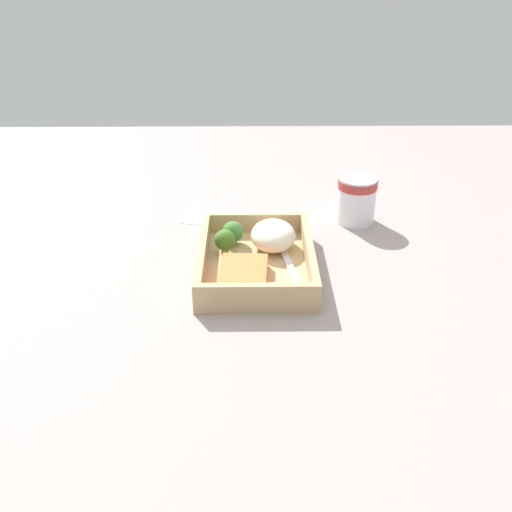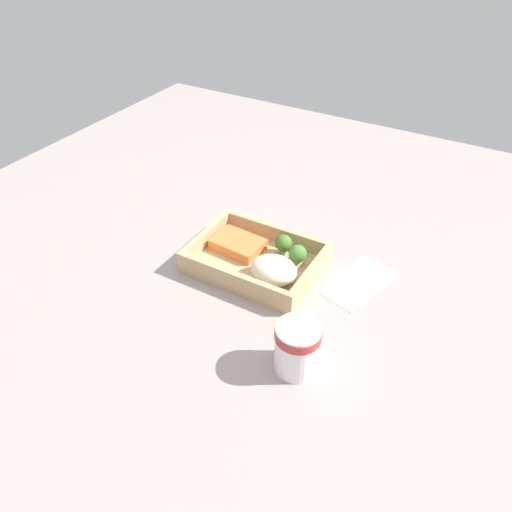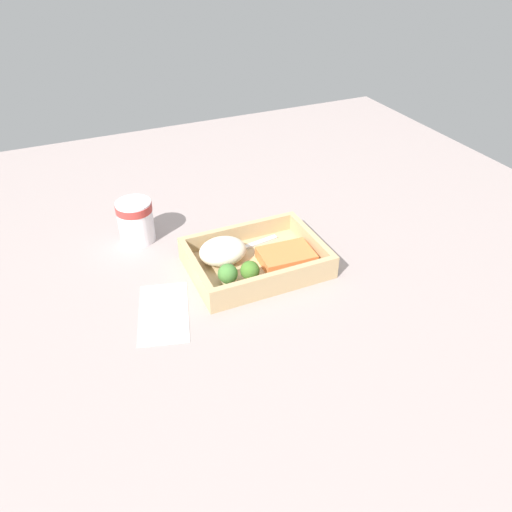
# 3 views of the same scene
# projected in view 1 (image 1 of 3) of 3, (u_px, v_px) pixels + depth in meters

# --- Properties ---
(ground_plane) EXTENTS (1.60, 1.60, 0.02)m
(ground_plane) POSITION_uv_depth(u_px,v_px,m) (256.00, 276.00, 0.98)
(ground_plane) COLOR gray
(takeout_tray) EXTENTS (0.25, 0.18, 0.01)m
(takeout_tray) POSITION_uv_depth(u_px,v_px,m) (256.00, 267.00, 0.97)
(takeout_tray) COLOR tan
(takeout_tray) RESTS_ON ground_plane
(tray_rim) EXTENTS (0.25, 0.18, 0.03)m
(tray_rim) POSITION_uv_depth(u_px,v_px,m) (256.00, 255.00, 0.96)
(tray_rim) COLOR tan
(tray_rim) RESTS_ON takeout_tray
(salmon_fillet) EXTENTS (0.11, 0.08, 0.02)m
(salmon_fillet) POSITION_uv_depth(u_px,v_px,m) (243.00, 275.00, 0.92)
(salmon_fillet) COLOR orange
(salmon_fillet) RESTS_ON takeout_tray
(mashed_potatoes) EXTENTS (0.09, 0.08, 0.05)m
(mashed_potatoes) POSITION_uv_depth(u_px,v_px,m) (273.00, 235.00, 1.01)
(mashed_potatoes) COLOR #EEE3C7
(mashed_potatoes) RESTS_ON takeout_tray
(broccoli_floret_1) EXTENTS (0.04, 0.04, 0.04)m
(broccoli_floret_1) POSITION_uv_depth(u_px,v_px,m) (225.00, 240.00, 0.99)
(broccoli_floret_1) COLOR #759C5D
(broccoli_floret_1) RESTS_ON takeout_tray
(broccoli_floret_2) EXTENTS (0.04, 0.04, 0.04)m
(broccoli_floret_2) POSITION_uv_depth(u_px,v_px,m) (233.00, 232.00, 1.02)
(broccoli_floret_2) COLOR #85A65A
(broccoli_floret_2) RESTS_ON takeout_tray
(fork) EXTENTS (0.16, 0.04, 0.00)m
(fork) POSITION_uv_depth(u_px,v_px,m) (286.00, 258.00, 0.98)
(fork) COLOR silver
(fork) RESTS_ON takeout_tray
(paper_cup) EXTENTS (0.07, 0.07, 0.09)m
(paper_cup) POSITION_uv_depth(u_px,v_px,m) (357.00, 197.00, 1.12)
(paper_cup) COLOR white
(paper_cup) RESTS_ON ground_plane
(receipt_slip) EXTENTS (0.12, 0.17, 0.00)m
(receipt_slip) POSITION_uv_depth(u_px,v_px,m) (226.00, 218.00, 1.15)
(receipt_slip) COLOR white
(receipt_slip) RESTS_ON ground_plane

